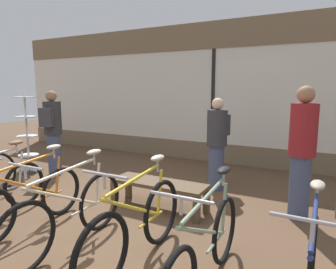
{
  "coord_description": "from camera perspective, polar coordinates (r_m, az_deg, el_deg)",
  "views": [
    {
      "loc": [
        2.34,
        -2.45,
        1.72
      ],
      "look_at": [
        0.0,
        1.94,
        0.95
      ],
      "focal_mm": 32.0,
      "sensor_mm": 36.0,
      "label": 1
    }
  ],
  "objects": [
    {
      "name": "ground_plane",
      "position": [
        3.8,
        -14.69,
        -18.43
      ],
      "size": [
        24.0,
        24.0,
        0.0
      ],
      "primitive_type": "plane",
      "color": "brown"
    },
    {
      "name": "shop_back_wall",
      "position": [
        7.01,
        8.65,
        8.02
      ],
      "size": [
        12.0,
        0.08,
        3.2
      ],
      "color": "#7A664C",
      "rests_on": "ground_plane"
    },
    {
      "name": "bicycle_center_left",
      "position": [
        4.11,
        -24.79,
        -11.26
      ],
      "size": [
        0.46,
        1.65,
        1.01
      ],
      "color": "black",
      "rests_on": "ground_plane"
    },
    {
      "name": "bicycle_center",
      "position": [
        3.48,
        -18.39,
        -14.07
      ],
      "size": [
        0.46,
        1.75,
        1.04
      ],
      "color": "black",
      "rests_on": "ground_plane"
    },
    {
      "name": "bicycle_center_right",
      "position": [
        3.06,
        -5.93,
        -17.0
      ],
      "size": [
        0.46,
        1.72,
        1.04
      ],
      "color": "black",
      "rests_on": "ground_plane"
    },
    {
      "name": "bicycle_right",
      "position": [
        2.71,
        7.24,
        -21.0
      ],
      "size": [
        0.46,
        1.73,
        1.01
      ],
      "color": "black",
      "rests_on": "ground_plane"
    },
    {
      "name": "accessory_rack",
      "position": [
        6.8,
        -25.2,
        -0.86
      ],
      "size": [
        0.48,
        0.48,
        1.65
      ],
      "color": "#333333",
      "rests_on": "ground_plane"
    },
    {
      "name": "display_bench",
      "position": [
        4.34,
        -1.75,
        -9.84
      ],
      "size": [
        1.4,
        0.44,
        0.4
      ],
      "color": "brown",
      "rests_on": "ground_plane"
    },
    {
      "name": "customer_near_rack",
      "position": [
        6.33,
        -21.11,
        0.81
      ],
      "size": [
        0.45,
        0.55,
        1.68
      ],
      "color": "#424C6B",
      "rests_on": "ground_plane"
    },
    {
      "name": "customer_mid_floor",
      "position": [
        5.13,
        9.37,
        -1.21
      ],
      "size": [
        0.36,
        0.5,
        1.56
      ],
      "color": "#424C6B",
      "rests_on": "ground_plane"
    },
    {
      "name": "customer_near_bench",
      "position": [
        4.24,
        24.16,
        -2.78
      ],
      "size": [
        0.48,
        0.48,
        1.75
      ],
      "color": "#424C6B",
      "rests_on": "ground_plane"
    }
  ]
}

